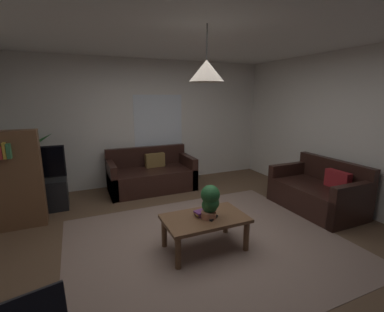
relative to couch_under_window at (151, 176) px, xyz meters
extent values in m
cube|color=brown|center=(0.11, -2.09, -0.28)|extent=(5.28, 5.16, 0.02)
cube|color=gray|center=(0.11, -2.29, -0.27)|extent=(3.43, 2.84, 0.01)
cube|color=silver|center=(0.11, 0.52, 1.02)|extent=(5.40, 0.06, 2.59)
cube|color=silver|center=(2.78, -2.09, 1.02)|extent=(0.06, 5.16, 2.59)
cube|color=white|center=(0.11, -2.09, 2.33)|extent=(5.28, 5.16, 0.02)
cube|color=white|center=(0.33, 0.48, 1.04)|extent=(1.05, 0.01, 1.13)
cube|color=black|center=(0.00, -0.04, -0.06)|extent=(1.66, 0.85, 0.42)
cube|color=black|center=(0.00, 0.33, 0.35)|extent=(1.66, 0.12, 0.40)
cube|color=black|center=(-0.77, -0.04, 0.05)|extent=(0.12, 0.85, 0.64)
cube|color=black|center=(0.77, -0.04, 0.05)|extent=(0.12, 0.85, 0.64)
cube|color=brown|center=(0.13, 0.15, 0.29)|extent=(0.41, 0.15, 0.28)
cube|color=black|center=(2.22, -2.06, -0.06)|extent=(0.85, 1.39, 0.42)
cube|color=black|center=(2.59, -2.06, 0.35)|extent=(0.12, 1.39, 0.40)
cube|color=black|center=(2.22, -1.43, 0.05)|extent=(0.85, 0.12, 0.64)
cube|color=black|center=(2.22, -2.70, 0.05)|extent=(0.85, 0.12, 0.64)
cube|color=maroon|center=(2.41, -2.29, 0.29)|extent=(0.12, 0.40, 0.28)
cube|color=brown|center=(0.02, -2.38, 0.13)|extent=(1.01, 0.61, 0.04)
cylinder|color=brown|center=(-0.42, -2.62, -0.08)|extent=(0.07, 0.07, 0.38)
cylinder|color=brown|center=(0.47, -2.62, -0.08)|extent=(0.07, 0.07, 0.38)
cylinder|color=brown|center=(-0.42, -2.13, -0.08)|extent=(0.07, 0.07, 0.38)
cylinder|color=brown|center=(0.47, -2.13, -0.08)|extent=(0.07, 0.07, 0.38)
cube|color=#72387F|center=(-0.01, -2.32, 0.16)|extent=(0.14, 0.14, 0.02)
cube|color=gold|center=(-0.01, -2.33, 0.18)|extent=(0.13, 0.11, 0.02)
cube|color=#72387F|center=(-0.01, -2.33, 0.20)|extent=(0.17, 0.15, 0.02)
cube|color=black|center=(0.08, -2.33, 0.16)|extent=(0.09, 0.17, 0.02)
cube|color=black|center=(0.09, -2.46, 0.16)|extent=(0.16, 0.13, 0.02)
cylinder|color=#B77051|center=(0.05, -2.41, 0.19)|extent=(0.18, 0.18, 0.08)
sphere|color=#235B2D|center=(0.08, -2.39, 0.29)|extent=(0.19, 0.19, 0.19)
sphere|color=#235B2D|center=(0.08, -2.44, 0.35)|extent=(0.18, 0.18, 0.18)
sphere|color=#235B2D|center=(0.07, -2.42, 0.44)|extent=(0.23, 0.23, 0.23)
cube|color=black|center=(-1.98, -0.26, -0.02)|extent=(0.90, 0.44, 0.50)
cube|color=black|center=(-1.98, -0.28, 0.54)|extent=(0.93, 0.05, 0.52)
cube|color=black|center=(-1.98, -0.31, 0.54)|extent=(0.89, 0.00, 0.48)
cube|color=black|center=(-1.98, -0.28, 0.25)|extent=(0.24, 0.16, 0.04)
cylinder|color=#4C4C51|center=(-2.15, 0.26, -0.12)|extent=(0.32, 0.32, 0.30)
cylinder|color=brown|center=(-2.15, 0.26, 0.35)|extent=(0.05, 0.05, 0.65)
cone|color=#2D6B33|center=(-1.93, 0.24, 0.80)|extent=(0.51, 0.13, 0.35)
cone|color=#2D6B33|center=(-2.08, 0.48, 0.77)|extent=(0.20, 0.51, 0.32)
cone|color=#2D6B33|center=(-2.30, 0.33, 0.78)|extent=(0.36, 0.25, 0.33)
cone|color=#2D6B33|center=(-2.32, 0.17, 0.78)|extent=(0.40, 0.29, 0.34)
cone|color=#2D6B33|center=(-2.09, 0.12, 0.76)|extent=(0.22, 0.34, 0.31)
cube|color=brown|center=(-2.16, -0.81, 0.43)|extent=(0.70, 0.22, 1.40)
cube|color=#B22D2D|center=(-2.23, -0.93, 0.86)|extent=(0.03, 0.16, 0.16)
cube|color=gold|center=(-2.19, -0.93, 0.88)|extent=(0.03, 0.16, 0.21)
cube|color=#387247|center=(-2.14, -0.93, 0.87)|extent=(0.05, 0.16, 0.20)
cylinder|color=black|center=(0.02, -2.38, 2.14)|extent=(0.01, 0.01, 0.36)
cone|color=beige|center=(0.02, -2.38, 1.84)|extent=(0.39, 0.39, 0.23)
camera|label=1|loc=(-1.33, -5.07, 1.58)|focal=25.07mm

